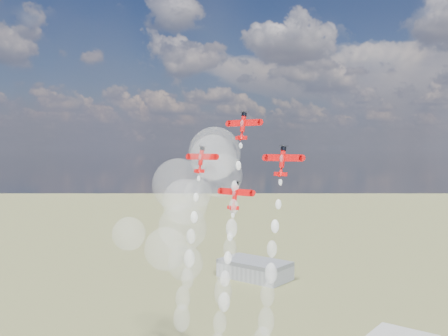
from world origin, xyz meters
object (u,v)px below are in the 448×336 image
plane_right (282,160)px  plane_left (201,159)px  plane_slot (235,195)px  hangar (255,269)px  plane_lead (243,125)px

plane_right → plane_left: bearing=180.0°
plane_left → plane_slot: bearing=-7.5°
plane_left → hangar: bearing=119.0°
plane_lead → plane_right: size_ratio=1.00×
plane_lead → plane_right: 19.23m
hangar → plane_left: bearing=-61.0°
hangar → plane_right: (122.44, -163.99, 84.69)m
plane_left → plane_right: size_ratio=1.00×
plane_lead → plane_left: (-15.75, -2.07, -10.83)m
hangar → plane_left: (90.93, -163.99, 84.69)m
plane_lead → plane_right: (15.75, -2.07, -10.83)m
hangar → plane_slot: plane_slot is taller
hangar → plane_slot: 210.75m
hangar → plane_lead: bearing=-56.6°
plane_left → plane_slot: (15.75, -2.07, -10.83)m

